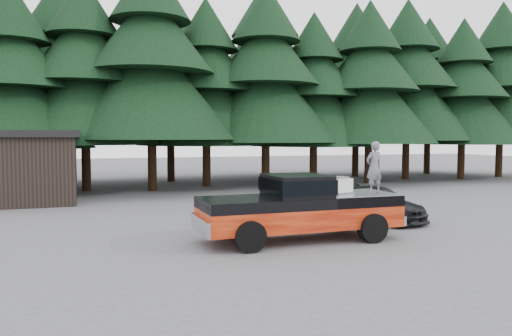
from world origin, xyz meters
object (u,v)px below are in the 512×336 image
object	(u,v)px
pickup_truck	(299,218)
parked_car	(376,204)
man_on_bed	(374,167)
air_compressor	(339,186)

from	to	relation	value
pickup_truck	parked_car	distance (m)	4.76
pickup_truck	man_on_bed	world-z (taller)	man_on_bed
man_on_bed	parked_car	bearing A→B (deg)	-133.67
parked_car	air_compressor	bearing A→B (deg)	-148.87
man_on_bed	parked_car	world-z (taller)	man_on_bed
pickup_truck	air_compressor	xyz separation A→B (m)	(1.25, -0.08, 0.88)
pickup_truck	man_on_bed	size ratio (longest dim) A/B	3.87
air_compressor	man_on_bed	world-z (taller)	man_on_bed
air_compressor	parked_car	bearing A→B (deg)	22.00
air_compressor	man_on_bed	bearing A→B (deg)	-30.95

